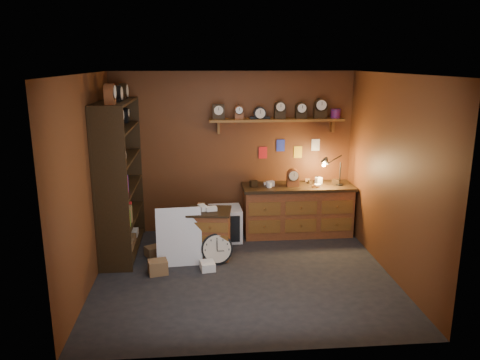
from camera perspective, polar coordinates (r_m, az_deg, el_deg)
name	(u,v)px	position (r m, az deg, el deg)	size (l,w,h in m)	color
floor	(243,274)	(6.59, 0.41, -11.36)	(4.00, 4.00, 0.00)	black
room_shell	(246,150)	(6.15, 0.76, 3.71)	(4.02, 3.62, 2.71)	#5A2F15
shelving_unit	(117,172)	(7.18, -14.73, 0.96)	(0.47, 1.60, 2.58)	black
workbench	(297,207)	(7.92, 7.00, -3.28)	(1.85, 0.66, 1.36)	brown
low_cabinet	(210,231)	(7.02, -3.73, -6.26)	(0.69, 0.61, 0.81)	brown
big_round_clock	(217,249)	(6.83, -2.82, -8.36)	(0.45, 0.16, 0.46)	black
white_panel	(180,264)	(6.93, -7.33, -10.12)	(0.65, 0.03, 0.86)	silver
mini_fridge	(225,224)	(7.68, -1.83, -5.35)	(0.54, 0.56, 0.54)	silver
floor_box_a	(154,251)	(7.24, -10.44, -8.51)	(0.24, 0.20, 0.15)	olive
floor_box_b	(208,266)	(6.70, -3.98, -10.39)	(0.19, 0.23, 0.12)	white
floor_box_c	(158,267)	(6.65, -9.97, -10.42)	(0.26, 0.21, 0.19)	olive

